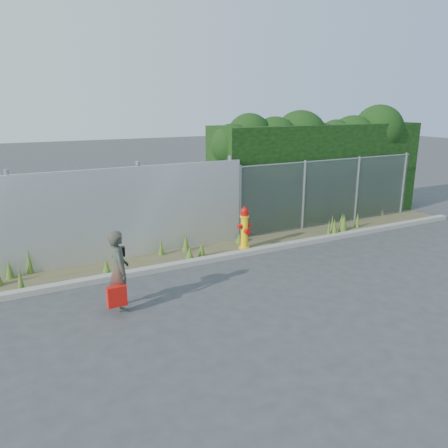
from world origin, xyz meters
TOP-DOWN VIEW (x-y plane):
  - ground at (0.00, 0.00)m, footprint 80.00×80.00m
  - curb at (0.00, 1.80)m, footprint 16.00×0.22m
  - weed_strip at (-0.31, 2.39)m, footprint 16.00×1.30m
  - corrugated_fence at (-3.25, 3.01)m, footprint 8.50×0.21m
  - chainlink_fence at (4.25, 3.00)m, footprint 6.50×0.07m
  - hedge at (4.54, 4.02)m, footprint 7.53×1.84m
  - fire_hydrant at (0.74, 2.23)m, footprint 0.38×0.34m
  - woman at (-2.97, 0.39)m, footprint 0.39×0.56m
  - red_tote_bag at (-3.10, 0.15)m, footprint 0.34×0.12m
  - black_shoulder_bag at (-2.91, 0.59)m, footprint 0.23×0.10m

SIDE VIEW (x-z plane):
  - ground at x=0.00m, z-range 0.00..0.00m
  - curb at x=0.00m, z-range 0.00..0.12m
  - weed_strip at x=-0.31m, z-range -0.14..0.40m
  - red_tote_bag at x=-3.10m, z-range 0.13..0.58m
  - fire_hydrant at x=0.74m, z-range -0.02..1.11m
  - woman at x=-2.97m, z-range 0.00..1.47m
  - black_shoulder_bag at x=-2.91m, z-range 0.93..1.10m
  - chainlink_fence at x=4.25m, z-range 0.01..2.06m
  - corrugated_fence at x=-3.25m, z-range -0.05..2.25m
  - hedge at x=4.54m, z-range 0.14..3.73m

